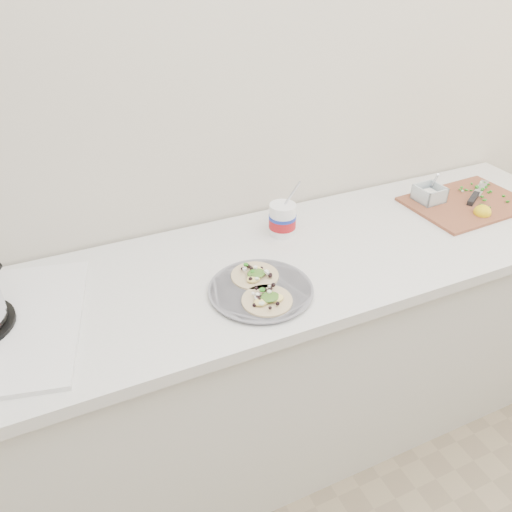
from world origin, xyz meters
name	(u,v)px	position (x,y,z in m)	size (l,w,h in m)	color
counter	(275,356)	(0.00, 1.43, 0.45)	(2.44, 0.66, 0.90)	silver
taco_plate	(261,287)	(-0.13, 1.28, 0.92)	(0.31, 0.32, 0.04)	slate
tub	(283,217)	(0.08, 1.56, 0.97)	(0.10, 0.10, 0.21)	white
cutboard	(464,200)	(0.83, 1.47, 0.92)	(0.47, 0.34, 0.07)	brown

